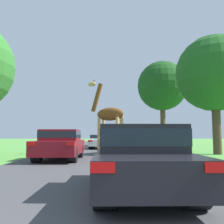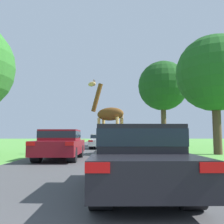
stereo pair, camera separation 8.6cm
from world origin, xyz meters
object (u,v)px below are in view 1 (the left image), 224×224
Objects in this scene: tree_left_edge at (162,86)px; car_queue_right at (101,141)px; tree_right_cluster at (214,74)px; giraffe_near_road at (108,116)px; car_lead_maroon at (140,156)px; car_queue_left at (60,144)px.

car_queue_right is at bearing -144.88° from tree_left_edge.
tree_left_edge reaches higher than tree_right_cluster.
tree_left_edge is at bearing 35.12° from car_queue_right.
car_lead_maroon is (0.68, -9.24, -1.58)m from giraffe_near_road.
car_queue_left is (-1.66, -9.62, 0.08)m from car_queue_right.
giraffe_near_road is at bearing -176.75° from tree_right_cluster.
tree_left_edge is (5.34, 20.83, 5.89)m from car_lead_maroon.
car_lead_maroon is at bearing -65.25° from car_queue_left.
giraffe_near_road is 9.40m from car_lead_maroon.
car_queue_right is 9.76m from car_queue_left.
giraffe_near_road is 7.36m from tree_right_cluster.
giraffe_near_road reaches higher than car_lead_maroon.
tree_right_cluster is at bearing -41.12° from car_queue_right.
tree_right_cluster is (0.78, -11.20, -1.53)m from tree_left_edge.
giraffe_near_road is 0.51× the size of tree_left_edge.
tree_right_cluster reaches higher than giraffe_near_road.
giraffe_near_road is 0.63× the size of tree_right_cluster.
tree_right_cluster reaches higher than car_queue_right.
tree_left_edge is (8.34, 14.31, 5.86)m from car_queue_left.
tree_left_edge reaches higher than car_lead_maroon.
car_lead_maroon is 22.29m from tree_left_edge.
giraffe_near_road is at bearing -84.57° from car_queue_right.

